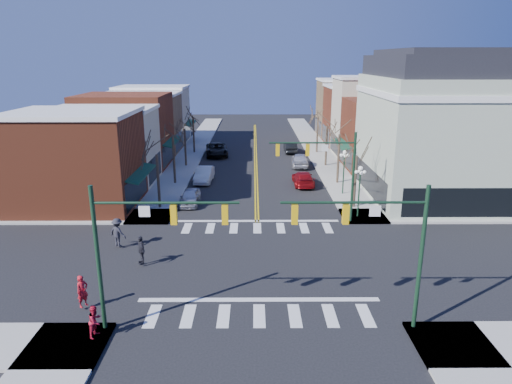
{
  "coord_description": "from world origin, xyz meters",
  "views": [
    {
      "loc": [
        -0.28,
        -26.55,
        12.53
      ],
      "look_at": [
        -0.09,
        6.51,
        2.8
      ],
      "focal_mm": 32.0,
      "sensor_mm": 36.0,
      "label": 1
    }
  ],
  "objects_px": {
    "car_left_far": "(217,150)",
    "pedestrian_red_b": "(95,321)",
    "pedestrian_dark_b": "(118,232)",
    "lamppost_midblock": "(344,165)",
    "car_right_mid": "(300,160)",
    "lamppost_corner": "(360,183)",
    "car_right_far": "(290,147)",
    "pedestrian_red_a": "(82,291)",
    "car_left_mid": "(204,175)",
    "car_right_near": "(303,179)",
    "pedestrian_dark_a": "(141,250)",
    "victorian_corner": "(439,126)",
    "car_left_near": "(190,197)"
  },
  "relations": [
    {
      "from": "car_right_near",
      "to": "lamppost_corner",
      "type": "bearing_deg",
      "value": 107.98
    },
    {
      "from": "car_right_near",
      "to": "pedestrian_dark_a",
      "type": "relative_size",
      "value": 2.67
    },
    {
      "from": "car_left_mid",
      "to": "pedestrian_red_a",
      "type": "bearing_deg",
      "value": -95.66
    },
    {
      "from": "car_right_near",
      "to": "car_right_mid",
      "type": "xyz_separation_m",
      "value": [
        0.48,
        8.31,
        0.12
      ]
    },
    {
      "from": "lamppost_corner",
      "to": "car_right_far",
      "type": "distance_m",
      "value": 27.13
    },
    {
      "from": "car_right_near",
      "to": "pedestrian_dark_b",
      "type": "bearing_deg",
      "value": 47.36
    },
    {
      "from": "lamppost_corner",
      "to": "pedestrian_dark_b",
      "type": "xyz_separation_m",
      "value": [
        -17.74,
        -6.03,
        -1.82
      ]
    },
    {
      "from": "lamppost_midblock",
      "to": "car_left_far",
      "type": "distance_m",
      "value": 22.75
    },
    {
      "from": "pedestrian_dark_b",
      "to": "lamppost_midblock",
      "type": "bearing_deg",
      "value": -117.59
    },
    {
      "from": "lamppost_corner",
      "to": "pedestrian_red_b",
      "type": "height_order",
      "value": "lamppost_corner"
    },
    {
      "from": "car_left_mid",
      "to": "lamppost_corner",
      "type": "bearing_deg",
      "value": -37.38
    },
    {
      "from": "lamppost_midblock",
      "to": "car_right_far",
      "type": "distance_m",
      "value": 20.73
    },
    {
      "from": "pedestrian_red_b",
      "to": "pedestrian_red_a",
      "type": "bearing_deg",
      "value": 44.45
    },
    {
      "from": "car_right_far",
      "to": "pedestrian_red_b",
      "type": "xyz_separation_m",
      "value": [
        -12.37,
        -43.43,
        0.19
      ]
    },
    {
      "from": "car_left_far",
      "to": "pedestrian_red_b",
      "type": "distance_m",
      "value": 41.45
    },
    {
      "from": "victorian_corner",
      "to": "car_left_mid",
      "type": "distance_m",
      "value": 23.38
    },
    {
      "from": "car_right_far",
      "to": "pedestrian_red_a",
      "type": "xyz_separation_m",
      "value": [
        -13.9,
        -40.78,
        0.28
      ]
    },
    {
      "from": "car_right_far",
      "to": "pedestrian_red_b",
      "type": "relative_size",
      "value": 2.89
    },
    {
      "from": "car_right_near",
      "to": "pedestrian_dark_b",
      "type": "relative_size",
      "value": 2.46
    },
    {
      "from": "car_left_mid",
      "to": "pedestrian_red_a",
      "type": "relative_size",
      "value": 2.73
    },
    {
      "from": "pedestrian_red_b",
      "to": "pedestrian_dark_a",
      "type": "distance_m",
      "value": 7.79
    },
    {
      "from": "car_left_far",
      "to": "car_right_mid",
      "type": "relative_size",
      "value": 1.24
    },
    {
      "from": "lamppost_corner",
      "to": "car_right_near",
      "type": "bearing_deg",
      "value": 108.79
    },
    {
      "from": "lamppost_corner",
      "to": "car_right_mid",
      "type": "height_order",
      "value": "lamppost_corner"
    },
    {
      "from": "car_right_far",
      "to": "car_left_far",
      "type": "bearing_deg",
      "value": 10.13
    },
    {
      "from": "pedestrian_dark_b",
      "to": "pedestrian_red_a",
      "type": "bearing_deg",
      "value": 120.36
    },
    {
      "from": "car_right_near",
      "to": "pedestrian_dark_a",
      "type": "bearing_deg",
      "value": 56.44
    },
    {
      "from": "lamppost_corner",
      "to": "car_right_far",
      "type": "height_order",
      "value": "lamppost_corner"
    },
    {
      "from": "car_left_mid",
      "to": "car_left_near",
      "type": "bearing_deg",
      "value": -90.81
    },
    {
      "from": "pedestrian_dark_b",
      "to": "car_left_far",
      "type": "bearing_deg",
      "value": -70.87
    },
    {
      "from": "lamppost_midblock",
      "to": "car_left_near",
      "type": "relative_size",
      "value": 1.08
    },
    {
      "from": "pedestrian_red_b",
      "to": "pedestrian_dark_b",
      "type": "xyz_separation_m",
      "value": [
        -1.97,
        10.58,
        0.22
      ]
    },
    {
      "from": "car_left_far",
      "to": "pedestrian_red_b",
      "type": "bearing_deg",
      "value": -99.34
    },
    {
      "from": "lamppost_corner",
      "to": "pedestrian_dark_a",
      "type": "bearing_deg",
      "value": -150.37
    },
    {
      "from": "lamppost_midblock",
      "to": "car_left_mid",
      "type": "distance_m",
      "value": 14.69
    },
    {
      "from": "lamppost_midblock",
      "to": "pedestrian_dark_b",
      "type": "xyz_separation_m",
      "value": [
        -17.74,
        -12.53,
        -1.82
      ]
    },
    {
      "from": "lamppost_midblock",
      "to": "car_left_far",
      "type": "height_order",
      "value": "lamppost_midblock"
    },
    {
      "from": "car_left_far",
      "to": "pedestrian_dark_b",
      "type": "distance_m",
      "value": 31.11
    },
    {
      "from": "lamppost_midblock",
      "to": "pedestrian_red_b",
      "type": "xyz_separation_m",
      "value": [
        -15.77,
        -23.1,
        -2.04
      ]
    },
    {
      "from": "pedestrian_red_b",
      "to": "car_right_mid",
      "type": "bearing_deg",
      "value": -5.79
    },
    {
      "from": "victorian_corner",
      "to": "lamppost_midblock",
      "type": "distance_m",
      "value": 9.1
    },
    {
      "from": "victorian_corner",
      "to": "car_left_mid",
      "type": "height_order",
      "value": "victorian_corner"
    },
    {
      "from": "car_left_mid",
      "to": "pedestrian_red_a",
      "type": "xyz_separation_m",
      "value": [
        -3.63,
        -25.37,
        0.24
      ]
    },
    {
      "from": "car_right_far",
      "to": "pedestrian_dark_b",
      "type": "height_order",
      "value": "pedestrian_dark_b"
    },
    {
      "from": "car_left_far",
      "to": "car_right_far",
      "type": "distance_m",
      "value": 10.19
    },
    {
      "from": "car_right_near",
      "to": "car_left_near",
      "type": "bearing_deg",
      "value": 29.73
    },
    {
      "from": "lamppost_corner",
      "to": "car_left_far",
      "type": "distance_m",
      "value": 28.24
    },
    {
      "from": "car_right_mid",
      "to": "pedestrian_red_a",
      "type": "relative_size",
      "value": 2.82
    },
    {
      "from": "pedestrian_dark_a",
      "to": "pedestrian_dark_b",
      "type": "xyz_separation_m",
      "value": [
        -2.24,
        2.79,
        0.08
      ]
    },
    {
      "from": "victorian_corner",
      "to": "pedestrian_red_b",
      "type": "height_order",
      "value": "victorian_corner"
    }
  ]
}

